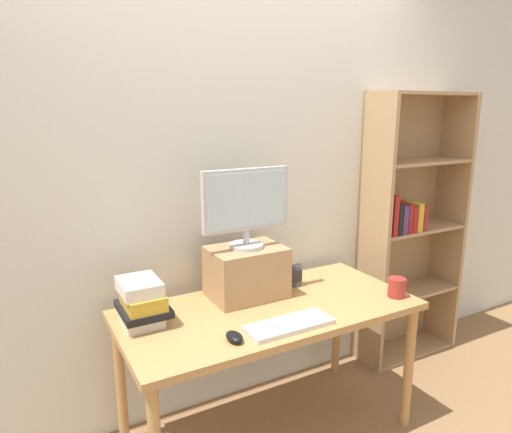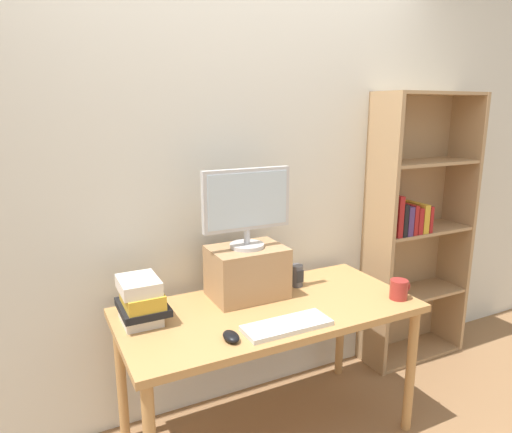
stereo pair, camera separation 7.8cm
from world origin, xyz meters
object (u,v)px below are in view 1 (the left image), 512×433
(keyboard, at_px, (289,325))
(computer_monitor, at_px, (246,204))
(desk, at_px, (269,321))
(computer_mouse, at_px, (234,337))
(book_stack, at_px, (142,302))
(coffee_mug, at_px, (397,287))
(riser_box, at_px, (246,272))
(desk_speaker, at_px, (295,275))
(bookshelf_unit, at_px, (408,227))

(keyboard, bearing_deg, computer_monitor, 90.58)
(computer_monitor, bearing_deg, desk, -77.61)
(keyboard, height_order, computer_mouse, computer_mouse)
(book_stack, xyz_separation_m, coffee_mug, (1.24, -0.34, -0.05))
(keyboard, bearing_deg, computer_mouse, 178.16)
(desk, relative_size, book_stack, 5.60)
(desk, xyz_separation_m, computer_monitor, (-0.04, 0.17, 0.57))
(desk, distance_m, riser_box, 0.27)
(keyboard, distance_m, coffee_mug, 0.68)
(keyboard, height_order, book_stack, book_stack)
(book_stack, relative_size, desk_speaker, 2.18)
(computer_mouse, distance_m, desk_speaker, 0.69)
(computer_mouse, distance_m, coffee_mug, 0.95)
(riser_box, relative_size, coffee_mug, 3.10)
(desk, xyz_separation_m, riser_box, (-0.04, 0.17, 0.21))
(desk, height_order, bookshelf_unit, bookshelf_unit)
(book_stack, bearing_deg, computer_monitor, 4.70)
(computer_mouse, distance_m, book_stack, 0.46)
(computer_monitor, bearing_deg, computer_mouse, -124.10)
(desk, relative_size, coffee_mug, 11.96)
(bookshelf_unit, relative_size, computer_monitor, 3.81)
(coffee_mug, xyz_separation_m, desk_speaker, (-0.38, 0.39, 0.01))
(riser_box, bearing_deg, computer_mouse, -124.00)
(bookshelf_unit, height_order, keyboard, bookshelf_unit)
(computer_monitor, xyz_separation_m, book_stack, (-0.56, -0.05, -0.39))
(computer_monitor, height_order, keyboard, computer_monitor)
(computer_monitor, height_order, computer_mouse, computer_monitor)
(computer_monitor, bearing_deg, desk_speaker, 0.40)
(computer_monitor, xyz_separation_m, desk_speaker, (0.30, 0.00, -0.43))
(desk, distance_m, keyboard, 0.25)
(desk, xyz_separation_m, book_stack, (-0.60, 0.12, 0.18))
(coffee_mug, bearing_deg, computer_mouse, -179.47)
(bookshelf_unit, xyz_separation_m, riser_box, (-1.30, -0.13, -0.05))
(desk, bearing_deg, coffee_mug, -18.33)
(computer_mouse, xyz_separation_m, desk_speaker, (0.57, 0.39, 0.04))
(book_stack, relative_size, coffee_mug, 2.13)
(riser_box, bearing_deg, desk, -77.71)
(riser_box, xyz_separation_m, book_stack, (-0.56, -0.05, -0.03))
(computer_monitor, height_order, desk_speaker, computer_monitor)
(computer_mouse, bearing_deg, bookshelf_unit, 18.49)
(riser_box, relative_size, computer_monitor, 0.81)
(riser_box, bearing_deg, desk_speaker, 0.12)
(bookshelf_unit, bearing_deg, desk, -166.61)
(riser_box, xyz_separation_m, keyboard, (0.00, -0.40, -0.12))
(desk_speaker, bearing_deg, book_stack, -176.81)
(desk, xyz_separation_m, coffee_mug, (0.65, -0.21, 0.13))
(riser_box, bearing_deg, coffee_mug, -29.41)
(computer_monitor, bearing_deg, keyboard, -89.42)
(keyboard, bearing_deg, coffee_mug, 1.47)
(keyboard, xyz_separation_m, coffee_mug, (0.68, 0.02, 0.04))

